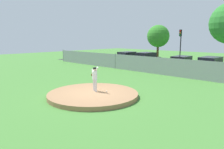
# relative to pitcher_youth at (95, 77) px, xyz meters

# --- Properties ---
(ground_plane) EXTENTS (80.00, 80.00, 0.00)m
(ground_plane) POSITION_rel_pitcher_youth_xyz_m (0.17, 5.70, -1.23)
(ground_plane) COLOR #427A33
(asphalt_strip) EXTENTS (44.00, 7.00, 0.01)m
(asphalt_strip) POSITION_rel_pitcher_youth_xyz_m (0.17, 14.20, -1.23)
(asphalt_strip) COLOR #2B2B2D
(asphalt_strip) RESTS_ON ground_plane
(pitchers_mound) EXTENTS (5.70, 5.70, 0.26)m
(pitchers_mound) POSITION_rel_pitcher_youth_xyz_m (0.17, -0.30, -1.10)
(pitchers_mound) COLOR #99704C
(pitchers_mound) RESTS_ON ground_plane
(pitcher_youth) EXTENTS (0.80, 0.32, 1.65)m
(pitcher_youth) POSITION_rel_pitcher_youth_xyz_m (0.00, 0.00, 0.00)
(pitcher_youth) COLOR silver
(pitcher_youth) RESTS_ON pitchers_mound
(baseball) EXTENTS (0.07, 0.07, 0.07)m
(baseball) POSITION_rel_pitcher_youth_xyz_m (0.68, 0.41, -0.93)
(baseball) COLOR white
(baseball) RESTS_ON pitchers_mound
(chainlink_fence) EXTENTS (37.18, 0.07, 1.84)m
(chainlink_fence) POSITION_rel_pitcher_youth_xyz_m (0.17, 9.70, -0.36)
(chainlink_fence) COLOR gray
(chainlink_fence) RESTS_ON ground_plane
(parked_car_champagne) EXTENTS (1.94, 4.38, 1.63)m
(parked_car_champagne) POSITION_rel_pitcher_youth_xyz_m (-0.84, 13.82, -0.45)
(parked_car_champagne) COLOR tan
(parked_car_champagne) RESTS_ON ground_plane
(parked_car_white) EXTENTS (1.90, 4.23, 1.71)m
(parked_car_white) POSITION_rel_pitcher_youth_xyz_m (-9.26, 14.24, -0.41)
(parked_car_white) COLOR silver
(parked_car_white) RESTS_ON ground_plane
(parked_car_charcoal) EXTENTS (2.20, 4.41, 1.75)m
(parked_car_charcoal) POSITION_rel_pitcher_youth_xyz_m (-6.15, 14.45, -0.40)
(parked_car_charcoal) COLOR #232328
(parked_car_charcoal) RESTS_ON ground_plane
(parked_car_slate) EXTENTS (1.87, 4.76, 1.73)m
(parked_car_slate) POSITION_rel_pitcher_youth_xyz_m (2.33, 13.80, -0.40)
(parked_car_slate) COLOR slate
(parked_car_slate) RESTS_ON ground_plane
(traffic_light_near) EXTENTS (0.28, 0.46, 4.75)m
(traffic_light_near) POSITION_rel_pitcher_youth_xyz_m (-3.52, 18.77, 2.02)
(traffic_light_near) COLOR black
(traffic_light_near) RESTS_ON ground_plane
(tree_bushy_near) EXTENTS (3.62, 3.62, 5.74)m
(tree_bushy_near) POSITION_rel_pitcher_youth_xyz_m (-8.97, 21.87, 2.68)
(tree_bushy_near) COLOR #4C331E
(tree_bushy_near) RESTS_ON ground_plane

